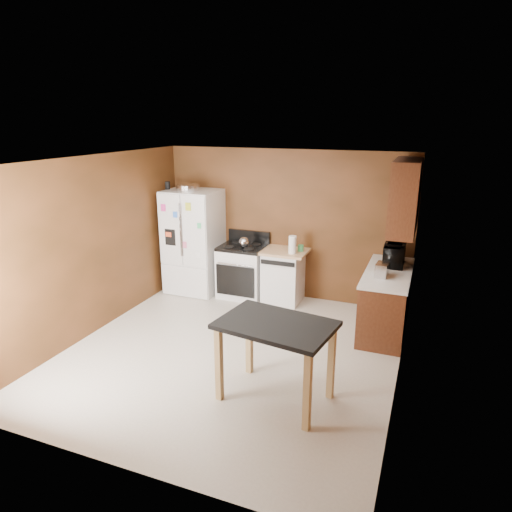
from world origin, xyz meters
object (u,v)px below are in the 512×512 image
Objects in this scene: kettle at (244,242)px; toaster at (382,270)px; roasting_pan at (188,187)px; pen_cup at (168,185)px; paper_towel at (292,245)px; green_canister at (301,248)px; refrigerator at (194,242)px; gas_range at (243,270)px; island at (276,335)px; dishwasher at (283,275)px; microwave at (395,255)px.

toaster is (2.32, -0.65, 0.01)m from kettle.
pen_cup is at bearing -177.61° from roasting_pan.
green_canister is at bearing 62.77° from paper_towel.
roasting_pan is 3.04× the size of pen_cup.
green_canister is 1.91m from refrigerator.
refrigerator reaches higher than gas_range.
kettle is at bearing 119.30° from island.
paper_towel is 0.62m from dishwasher.
green_canister is 1.11m from gas_range.
paper_towel is 1.07m from gas_range.
gas_range is 0.72m from dishwasher.
pen_cup is (-0.38, -0.02, 0.02)m from roasting_pan.
toaster is 2.14m from island.
paper_towel is 0.22m from green_canister.
gas_range is at bearing 86.56° from microwave.
island is at bearing -73.65° from dishwasher.
island is at bearing -109.49° from toaster.
refrigerator reaches higher than paper_towel.
pen_cup is at bearing -173.63° from refrigerator.
roasting_pan is 0.22× the size of refrigerator.
kettle is 0.86m from dishwasher.
kettle is 2.98m from island.
microwave is at bearing -8.50° from green_canister.
refrigerator is at bearing -176.19° from gas_range.
refrigerator reaches higher than green_canister.
pen_cup is 0.51× the size of toaster.
roasting_pan is at bearing -176.00° from dishwasher.
dishwasher is (0.72, 0.02, -0.01)m from gas_range.
paper_towel is 0.16× the size of refrigerator.
pen_cup is 0.74× the size of kettle.
island is (0.79, -2.70, 0.31)m from dishwasher.
microwave is at bearing -0.45° from pen_cup.
microwave reaches higher than dishwasher.
microwave is 0.41× the size of island.
pen_cup is 3.87m from toaster.
kettle is at bearing -170.12° from green_canister.
toaster is 3.35m from refrigerator.
island is (1.51, -2.67, 0.30)m from gas_range.
roasting_pan is 2.19m from dishwasher.
paper_towel is at bearing -117.23° from green_canister.
island is at bearing 158.84° from microwave.
green_canister is 0.56m from dishwasher.
kettle is at bearing -171.11° from dishwasher.
microwave reaches higher than toaster.
toaster is 0.23× the size of gas_range.
kettle is at bearing -55.15° from gas_range.
refrigerator is (-1.81, 0.03, -0.13)m from paper_towel.
roasting_pan reaches higher than green_canister.
gas_range reaches higher than green_canister.
dishwasher is at bearing 8.89° from kettle.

